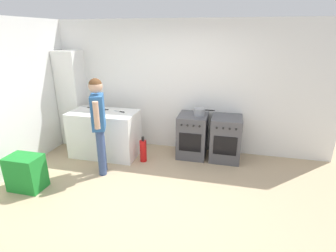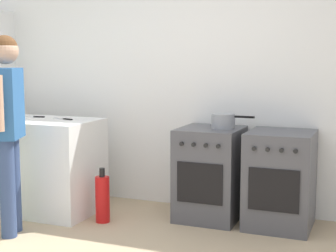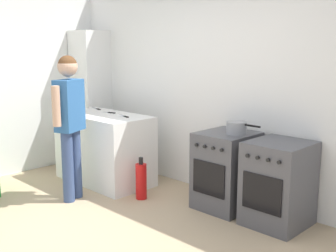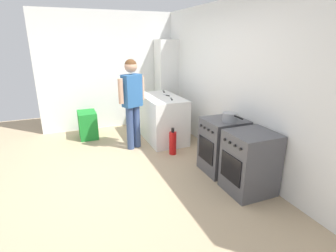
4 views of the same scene
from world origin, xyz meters
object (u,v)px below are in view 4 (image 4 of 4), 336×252
at_px(fire_extinguisher, 173,143).
at_px(larder_cabinet, 166,83).
at_px(pot, 230,117).
at_px(oven_right, 250,163).
at_px(recycling_crate_lower, 88,131).
at_px(person, 132,97).
at_px(oven_left, 223,145).
at_px(knife_chef, 164,91).
at_px(knife_utility, 171,99).
at_px(recycling_crate_upper, 87,118).
at_px(knife_paring, 167,95).

relative_size(fire_extinguisher, larder_cabinet, 0.25).
xyz_separation_m(pot, larder_cabinet, (-2.77, 0.10, 0.08)).
relative_size(oven_right, pot, 2.14).
xyz_separation_m(oven_right, recycling_crate_lower, (-2.99, -1.81, -0.29)).
bearing_deg(person, pot, 34.36).
bearing_deg(pot, recycling_crate_lower, -143.72).
height_order(oven_left, pot, pot).
bearing_deg(knife_chef, fire_extinguisher, -14.32).
xyz_separation_m(knife_utility, fire_extinguisher, (0.52, -0.19, -0.69)).
bearing_deg(oven_left, fire_extinguisher, -151.22).
xyz_separation_m(fire_extinguisher, recycling_crate_upper, (-1.48, -1.33, 0.20)).
height_order(knife_utility, recycling_crate_upper, knife_utility).
distance_m(pot, person, 1.88).
relative_size(oven_left, pot, 2.14).
bearing_deg(oven_right, person, -153.10).
relative_size(pot, larder_cabinet, 0.20).
bearing_deg(person, knife_chef, 129.62).
height_order(fire_extinguisher, recycling_crate_lower, fire_extinguisher).
bearing_deg(oven_left, person, -143.64).
distance_m(person, fire_extinguisher, 1.12).
height_order(knife_paring, recycling_crate_lower, knife_paring).
bearing_deg(knife_paring, knife_chef, 167.38).
bearing_deg(knife_chef, oven_left, 3.76).
bearing_deg(oven_left, recycling_crate_lower, -142.46).
relative_size(knife_paring, knife_utility, 0.84).
distance_m(oven_right, larder_cabinet, 3.35).
bearing_deg(knife_utility, oven_left, 11.64).
height_order(pot, recycling_crate_upper, pot).
height_order(pot, knife_utility, pot).
xyz_separation_m(fire_extinguisher, recycling_crate_lower, (-1.48, -1.33, -0.08)).
relative_size(knife_utility, recycling_crate_upper, 0.48).
height_order(oven_left, knife_utility, knife_utility).
bearing_deg(knife_utility, larder_cabinet, 162.83).
bearing_deg(pot, oven_left, -177.09).
relative_size(knife_chef, recycling_crate_lower, 0.59).
relative_size(oven_right, fire_extinguisher, 1.70).
height_order(person, fire_extinguisher, person).
relative_size(knife_chef, larder_cabinet, 0.15).
bearing_deg(recycling_crate_lower, larder_cabinet, 98.94).
height_order(oven_right, pot, pot).
bearing_deg(person, larder_cabinet, 136.62).
distance_m(fire_extinguisher, recycling_crate_upper, 2.00).
distance_m(knife_paring, larder_cabinet, 0.97).
relative_size(knife_paring, knife_chef, 0.68).
relative_size(recycling_crate_lower, recycling_crate_upper, 1.00).
bearing_deg(larder_cabinet, oven_right, -1.77).
relative_size(oven_left, knife_utility, 3.41).
distance_m(oven_left, knife_utility, 1.50).
bearing_deg(oven_left, pot, 2.91).
xyz_separation_m(oven_left, oven_right, (0.64, 0.00, 0.00)).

